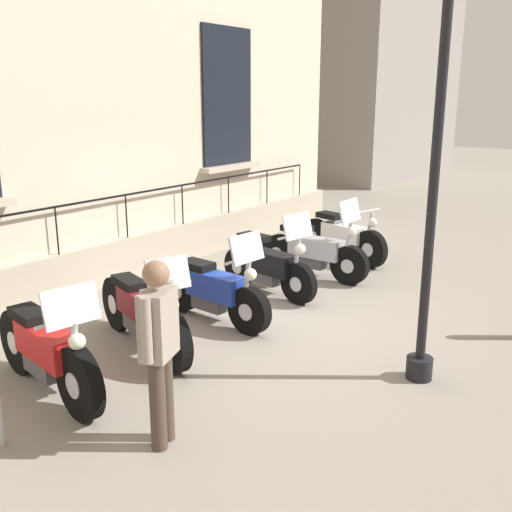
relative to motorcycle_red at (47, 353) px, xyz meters
name	(u,v)px	position (x,y,z in m)	size (l,w,h in m)	color
ground_plane	(249,309)	(0.15, 3.19, -0.45)	(60.00, 60.00, 0.00)	gray
building_facade	(99,47)	(-2.73, 3.19, 3.23)	(0.82, 12.65, 7.58)	beige
motorcycle_red	(47,353)	(0.00, 0.00, 0.00)	(2.07, 0.74, 1.29)	black
motorcycle_maroon	(143,314)	(-0.04, 1.35, -0.01)	(2.14, 0.92, 1.29)	black
motorcycle_blue	(214,292)	(0.09, 2.51, -0.03)	(1.91, 0.67, 1.30)	black
motorcycle_black	(269,267)	(0.02, 3.89, -0.01)	(1.87, 0.73, 1.34)	black
motorcycle_silver	(314,252)	(0.12, 5.05, -0.02)	(2.00, 0.71, 1.38)	black
motorcycle_white	(342,238)	(-0.01, 6.27, -0.03)	(1.99, 0.80, 1.02)	black
lamppost	(442,82)	(2.92, 2.54, 2.62)	(0.38, 0.38, 4.88)	black
pedestrian_standing	(159,344)	(1.57, 0.03, 0.49)	(0.33, 0.50, 1.66)	#47382D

